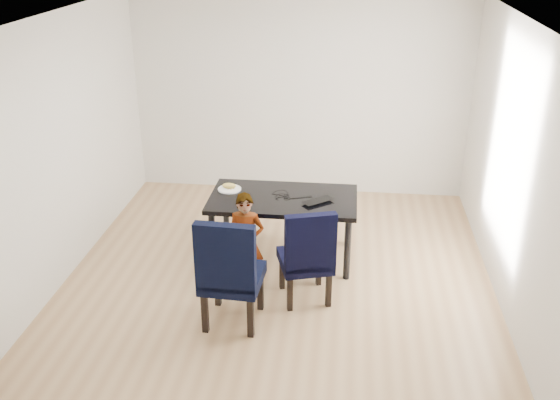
# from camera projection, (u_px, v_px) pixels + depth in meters

# --- Properties ---
(floor) EXTENTS (4.50, 5.00, 0.01)m
(floor) POSITION_uv_depth(u_px,v_px,m) (278.00, 281.00, 6.64)
(floor) COLOR tan
(floor) RESTS_ON ground
(ceiling) EXTENTS (4.50, 5.00, 0.01)m
(ceiling) POSITION_uv_depth(u_px,v_px,m) (277.00, 19.00, 5.53)
(ceiling) COLOR white
(ceiling) RESTS_ON wall_back
(wall_back) EXTENTS (4.50, 0.01, 2.70)m
(wall_back) POSITION_uv_depth(u_px,v_px,m) (300.00, 96.00, 8.35)
(wall_back) COLOR silver
(wall_back) RESTS_ON ground
(wall_front) EXTENTS (4.50, 0.01, 2.70)m
(wall_front) POSITION_uv_depth(u_px,v_px,m) (230.00, 305.00, 3.81)
(wall_front) COLOR silver
(wall_front) RESTS_ON ground
(wall_left) EXTENTS (0.01, 5.00, 2.70)m
(wall_left) POSITION_uv_depth(u_px,v_px,m) (57.00, 153.00, 6.32)
(wall_left) COLOR silver
(wall_left) RESTS_ON ground
(wall_right) EXTENTS (0.01, 5.00, 2.70)m
(wall_right) POSITION_uv_depth(u_px,v_px,m) (516.00, 171.00, 5.85)
(wall_right) COLOR silver
(wall_right) RESTS_ON ground
(dining_table) EXTENTS (1.60, 0.90, 0.75)m
(dining_table) POSITION_uv_depth(u_px,v_px,m) (283.00, 228.00, 6.93)
(dining_table) COLOR black
(dining_table) RESTS_ON floor
(chair_left) EXTENTS (0.57, 0.59, 1.13)m
(chair_left) POSITION_uv_depth(u_px,v_px,m) (232.00, 269.00, 5.75)
(chair_left) COLOR black
(chair_left) RESTS_ON floor
(chair_right) EXTENTS (0.62, 0.63, 1.02)m
(chair_right) POSITION_uv_depth(u_px,v_px,m) (305.00, 253.00, 6.14)
(chair_right) COLOR black
(chair_right) RESTS_ON floor
(child) EXTENTS (0.38, 0.25, 1.05)m
(child) POSITION_uv_depth(u_px,v_px,m) (246.00, 242.00, 6.32)
(child) COLOR #D06911
(child) RESTS_ON floor
(plate) EXTENTS (0.31, 0.31, 0.01)m
(plate) POSITION_uv_depth(u_px,v_px,m) (230.00, 189.00, 6.97)
(plate) COLOR white
(plate) RESTS_ON dining_table
(sandwich) EXTENTS (0.17, 0.12, 0.06)m
(sandwich) POSITION_uv_depth(u_px,v_px,m) (229.00, 186.00, 6.95)
(sandwich) COLOR gold
(sandwich) RESTS_ON plate
(laptop) EXTENTS (0.40, 0.39, 0.03)m
(laptop) POSITION_uv_depth(u_px,v_px,m) (315.00, 200.00, 6.68)
(laptop) COLOR black
(laptop) RESTS_ON dining_table
(cable_tangle) EXTENTS (0.18, 0.18, 0.01)m
(cable_tangle) POSITION_uv_depth(u_px,v_px,m) (283.00, 198.00, 6.76)
(cable_tangle) COLOR black
(cable_tangle) RESTS_ON dining_table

